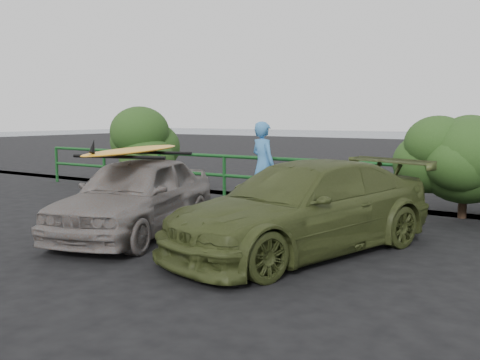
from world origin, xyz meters
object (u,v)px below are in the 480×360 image
(olive_vehicle, at_px, (302,207))
(surfboard, at_px, (135,150))
(sedan, at_px, (136,195))
(guardrail, at_px, (261,180))
(man, at_px, (263,165))

(olive_vehicle, distance_m, surfboard, 2.93)
(sedan, bearing_deg, olive_vehicle, -7.15)
(olive_vehicle, bearing_deg, guardrail, 146.23)
(olive_vehicle, height_order, man, man)
(olive_vehicle, bearing_deg, sedan, -153.21)
(guardrail, xyz_separation_m, sedan, (-0.07, -3.87, 0.12))
(guardrail, bearing_deg, olive_vehicle, -51.45)
(guardrail, distance_m, man, 0.77)
(guardrail, distance_m, surfboard, 3.96)
(surfboard, bearing_deg, olive_vehicle, -7.15)
(man, distance_m, surfboard, 3.38)
(olive_vehicle, xyz_separation_m, surfboard, (-2.80, -0.45, 0.74))
(man, height_order, surfboard, man)
(guardrail, height_order, sedan, sedan)
(surfboard, bearing_deg, man, 66.05)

